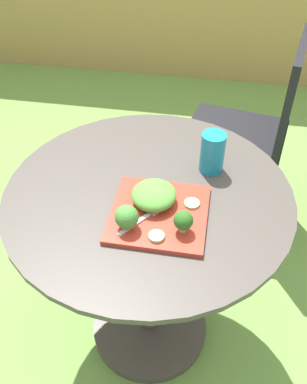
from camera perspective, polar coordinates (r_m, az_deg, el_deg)
ground_plane at (r=1.75m, az=-0.51°, el=-18.14°), size 12.00×12.00×0.00m
patio_table at (r=1.38m, az=-0.61°, el=-9.01°), size 0.81×0.81×0.73m
patio_chair at (r=1.88m, az=13.96°, el=8.99°), size 0.51×0.51×0.90m
salad_plate at (r=1.09m, az=0.77°, el=-2.99°), size 0.25×0.25×0.01m
drinking_glass at (r=1.22m, az=8.02°, el=5.11°), size 0.07×0.07×0.12m
fork at (r=1.07m, az=-1.07°, el=-3.37°), size 0.10×0.13×0.00m
lettuce_mound at (r=1.10m, az=0.06°, el=-0.41°), size 0.12×0.12×0.05m
broccoli_floret_0 at (r=1.02m, az=4.10°, el=-3.93°), size 0.05×0.05×0.06m
broccoli_floret_1 at (r=1.02m, az=-3.68°, el=-3.46°), size 0.06×0.06×0.07m
cucumber_slice_0 at (r=1.02m, az=0.40°, el=-6.07°), size 0.04×0.04×0.01m
cucumber_slice_1 at (r=1.11m, az=5.26°, el=-1.55°), size 0.04×0.04×0.01m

